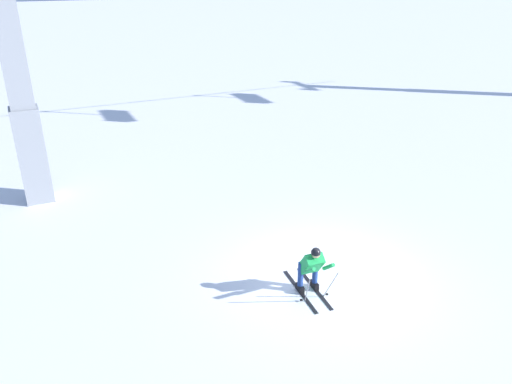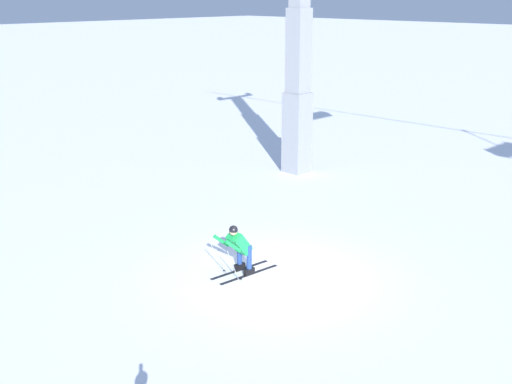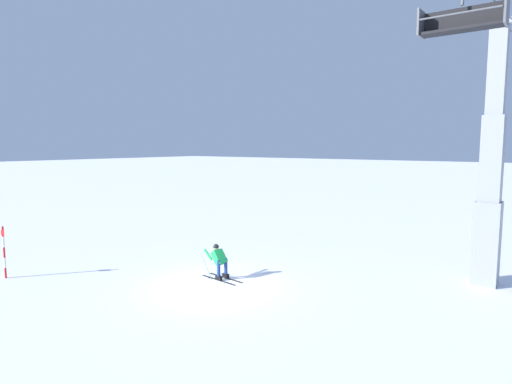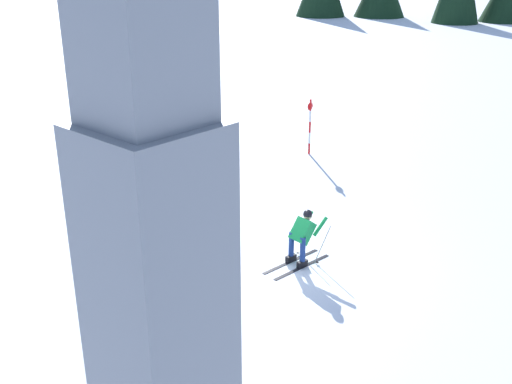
{
  "view_description": "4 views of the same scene",
  "coord_description": "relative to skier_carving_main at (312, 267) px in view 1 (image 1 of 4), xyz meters",
  "views": [
    {
      "loc": [
        -6.01,
        -8.52,
        6.85
      ],
      "look_at": [
        -1.69,
        0.5,
        2.36
      ],
      "focal_mm": 34.77,
      "sensor_mm": 36.0,
      "label": 1
    },
    {
      "loc": [
        9.78,
        -10.78,
        6.65
      ],
      "look_at": [
        -1.46,
        0.81,
        1.69
      ],
      "focal_mm": 45.77,
      "sensor_mm": 36.0,
      "label": 2
    },
    {
      "loc": [
        11.03,
        10.01,
        5.07
      ],
      "look_at": [
        -1.03,
        1.07,
        3.4
      ],
      "focal_mm": 29.77,
      "sensor_mm": 36.0,
      "label": 3
    },
    {
      "loc": [
        -8.59,
        9.71,
        6.98
      ],
      "look_at": [
        0.13,
        0.12,
        1.74
      ],
      "focal_mm": 42.77,
      "sensor_mm": 36.0,
      "label": 4
    }
  ],
  "objects": [
    {
      "name": "ground_plane",
      "position": [
        0.78,
        0.49,
        -0.74
      ],
      "size": [
        260.0,
        260.0,
        0.0
      ],
      "primitive_type": "plane",
      "color": "white"
    },
    {
      "name": "lift_tower_near",
      "position": [
        -5.25,
        8.26,
        3.29
      ],
      "size": [
        0.83,
        3.06,
        9.72
      ],
      "color": "gray",
      "rests_on": "ground_plane"
    },
    {
      "name": "skier_carving_main",
      "position": [
        0.0,
        0.0,
        0.0
      ],
      "size": [
        0.74,
        1.82,
        1.44
      ],
      "color": "black",
      "rests_on": "ground_plane"
    }
  ]
}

